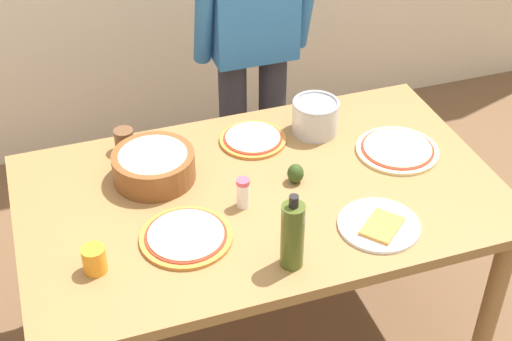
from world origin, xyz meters
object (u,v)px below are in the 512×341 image
dining_table (261,212)px  olive_oil_bottle (292,235)px  person_cook (253,35)px  pizza_second_cooked (253,139)px  pizza_cooked_on_tray (186,236)px  cup_small_brown (124,140)px  cup_orange (94,260)px  steel_pot (315,116)px  salt_shaker (243,193)px  popcorn_bowl (154,163)px  pizza_raw_on_board (397,150)px  avocado (296,173)px  plate_with_slice (379,225)px

dining_table → olive_oil_bottle: (-0.03, -0.36, 0.20)m
person_cook → pizza_second_cooked: person_cook is taller
pizza_cooked_on_tray → cup_small_brown: 0.54m
pizza_cooked_on_tray → cup_orange: (-0.28, -0.05, 0.03)m
pizza_second_cooked → steel_pot: size_ratio=1.41×
steel_pot → salt_shaker: bearing=-139.5°
olive_oil_bottle → cup_orange: bearing=164.1°
popcorn_bowl → cup_small_brown: bearing=108.2°
pizza_raw_on_board → steel_pot: bearing=136.7°
avocado → cup_small_brown: bearing=144.2°
pizza_raw_on_board → steel_pot: size_ratio=1.71×
pizza_second_cooked → olive_oil_bottle: bearing=-98.4°
pizza_cooked_on_tray → salt_shaker: (0.22, 0.10, 0.04)m
steel_pot → pizza_cooked_on_tray: bearing=-144.8°
salt_shaker → avocado: bearing=17.4°
popcorn_bowl → pizza_cooked_on_tray: bearing=-85.8°
dining_table → pizza_cooked_on_tray: 0.35m
dining_table → pizza_raw_on_board: 0.55m
olive_oil_bottle → popcorn_bowl: bearing=118.5°
pizza_raw_on_board → popcorn_bowl: (-0.86, 0.13, 0.05)m
popcorn_bowl → salt_shaker: popcorn_bowl is taller
pizza_cooked_on_tray → cup_orange: 0.29m
cup_orange → pizza_second_cooked: bearing=36.8°
dining_table → pizza_second_cooked: (0.07, 0.29, 0.10)m
cup_orange → cup_small_brown: (0.20, 0.58, 0.00)m
pizza_second_cooked → pizza_cooked_on_tray: bearing=-129.7°
cup_small_brown → salt_shaker: size_ratio=0.80×
popcorn_bowl → cup_orange: (-0.26, -0.38, -0.02)m
person_cook → avocado: size_ratio=23.14×
pizza_cooked_on_tray → popcorn_bowl: 0.34m
dining_table → cup_small_brown: 0.56m
cup_small_brown → avocado: 0.63m
popcorn_bowl → avocado: popcorn_bowl is taller
dining_table → pizza_second_cooked: pizza_second_cooked is taller
popcorn_bowl → cup_small_brown: 0.21m
dining_table → cup_orange: (-0.58, -0.20, 0.13)m
popcorn_bowl → pizza_raw_on_board: bearing=-8.4°
steel_pot → pizza_raw_on_board: bearing=-43.3°
dining_table → avocado: avocado is taller
person_cook → plate_with_slice: 1.06m
pizza_raw_on_board → pizza_cooked_on_tray: bearing=-166.0°
olive_oil_bottle → steel_pot: size_ratio=1.48×
olive_oil_bottle → salt_shaker: (-0.05, 0.30, -0.06)m
person_cook → pizza_raw_on_board: size_ratio=5.46×
cup_small_brown → pizza_raw_on_board: bearing=-19.3°
dining_table → person_cook: (0.23, 0.76, 0.27)m
dining_table → salt_shaker: (-0.08, -0.05, 0.14)m
popcorn_bowl → avocado: (0.45, -0.17, -0.03)m
plate_with_slice → salt_shaker: (-0.37, 0.24, 0.04)m
plate_with_slice → steel_pot: size_ratio=1.50×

